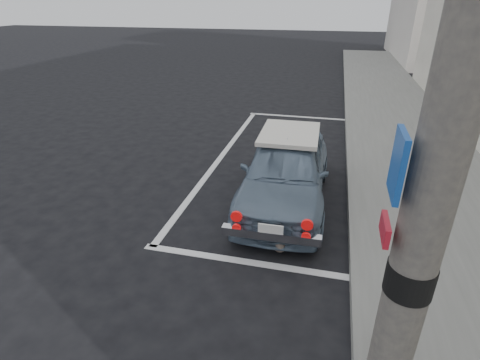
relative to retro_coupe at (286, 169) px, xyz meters
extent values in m
plane|color=black|center=(-0.73, -1.32, -0.59)|extent=(80.00, 80.00, 0.00)
cube|color=slate|center=(2.47, 0.68, -0.52)|extent=(2.80, 40.00, 0.15)
cube|color=silver|center=(-0.23, -1.82, -0.59)|extent=(3.00, 0.12, 0.01)
cube|color=silver|center=(-0.23, 5.18, -0.59)|extent=(3.00, 0.12, 0.01)
cube|color=silver|center=(-1.63, 1.68, -0.59)|extent=(0.12, 7.00, 0.01)
cylinder|color=black|center=(1.32, -3.32, 0.71)|extent=(0.36, 0.36, 0.25)
cube|color=#154BAC|center=(1.08, -3.32, 1.61)|extent=(0.04, 0.35, 0.45)
cube|color=red|center=(1.08, -3.32, 1.11)|extent=(0.04, 0.30, 0.15)
cube|color=white|center=(1.08, -3.32, 1.11)|extent=(0.02, 0.16, 0.08)
imported|color=slate|center=(0.00, 0.00, -0.01)|extent=(1.44, 3.46, 1.17)
cube|color=silver|center=(-0.01, 0.34, 0.51)|extent=(0.99, 1.32, 0.07)
cube|color=silver|center=(0.03, -1.67, -0.21)|extent=(1.31, 0.14, 0.12)
cube|color=white|center=(0.03, -1.71, -0.11)|extent=(0.33, 0.03, 0.17)
cylinder|color=red|center=(-0.43, -1.70, 0.03)|extent=(0.15, 0.04, 0.15)
cylinder|color=red|center=(0.49, -1.69, 0.03)|extent=(0.15, 0.04, 0.15)
cylinder|color=red|center=(-0.43, -1.70, -0.15)|extent=(0.12, 0.04, 0.12)
cylinder|color=red|center=(0.49, -1.69, -0.15)|extent=(0.12, 0.04, 0.12)
ellipsoid|color=#716256|center=(0.13, -1.43, -0.48)|extent=(0.27, 0.38, 0.21)
sphere|color=#716256|center=(0.15, -1.58, -0.41)|extent=(0.13, 0.13, 0.13)
cone|color=#716256|center=(0.12, -1.59, -0.34)|extent=(0.05, 0.05, 0.05)
cone|color=#716256|center=(0.19, -1.58, -0.34)|extent=(0.05, 0.05, 0.05)
cylinder|color=#716256|center=(0.16, -1.25, -0.55)|extent=(0.14, 0.21, 0.03)
camera|label=1|loc=(0.61, -5.74, 2.59)|focal=28.00mm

